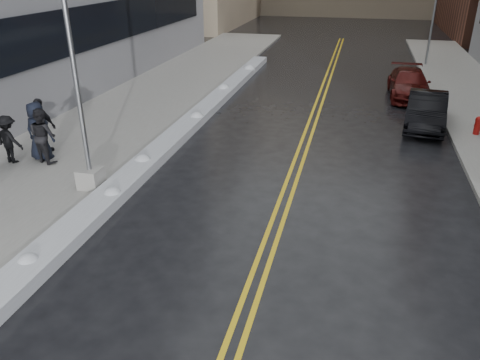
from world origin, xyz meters
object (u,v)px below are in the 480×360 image
Objects in this scene: pedestrian_b at (43,136)px; pedestrian_d at (42,126)px; pedestrian_e at (9,139)px; lamppost at (81,111)px; pedestrian_c at (39,131)px; fire_hydrant at (478,124)px; traffic_signal at (434,12)px; car_maroon at (409,84)px; car_black at (426,111)px.

pedestrian_b is 0.96× the size of pedestrian_d.
lamppost is at bearing 174.85° from pedestrian_e.
pedestrian_c is (-2.78, 1.59, -1.37)m from lamppost.
fire_hydrant is 16.40m from pedestrian_c.
pedestrian_b is 0.32m from pedestrian_c.
pedestrian_d reaches higher than fire_hydrant.
traffic_signal reaches higher than pedestrian_d.
pedestrian_b is (-2.52, 1.43, -1.45)m from lamppost.
traffic_signal is 2.97× the size of pedestrian_c.
lamppost is at bearing 150.59° from pedestrian_d.
pedestrian_d reaches higher than car_maroon.
lamppost reaches higher than pedestrian_c.
pedestrian_b is 1.14× the size of pedestrian_e.
lamppost is at bearing -127.43° from car_maroon.
car_black reaches higher than car_maroon.
lamppost is 13.82m from car_black.
pedestrian_c is 1.23× the size of pedestrian_e.
car_maroon is at bearing -101.60° from traffic_signal.
pedestrian_c is at bearing 150.21° from lamppost.
pedestrian_d is at bearing -102.95° from pedestrian_e.
pedestrian_d is 0.41× the size of car_maroon.
lamppost is 3.24m from pedestrian_b.
lamppost reaches higher than fire_hydrant.
fire_hydrant is 16.46m from pedestrian_d.
traffic_signal is 1.27× the size of car_maroon.
car_black is at bearing -95.93° from traffic_signal.
car_maroon is at bearing 100.93° from car_black.
traffic_signal is at bearing 61.79° from lamppost.
pedestrian_d is (-0.32, 0.63, -0.03)m from pedestrian_c.
fire_hydrant is at bearing -136.17° from pedestrian_b.
traffic_signal is 25.18m from pedestrian_c.
traffic_signal is 3.07× the size of pedestrian_d.
pedestrian_b is at bearing -151.66° from pedestrian_e.
pedestrian_c is at bearing -137.80° from car_maroon.
lamppost is 1.61× the size of car_maroon.
pedestrian_c is 1.03× the size of pedestrian_d.
fire_hydrant is 0.45× the size of pedestrian_e.
pedestrian_b is at bearing -143.11° from car_black.
pedestrian_d is 1.19× the size of pedestrian_e.
traffic_signal reaches higher than pedestrian_e.
pedestrian_e is at bearing -138.47° from car_maroon.
lamppost reaches higher than car_maroon.
car_maroon is at bearing -125.47° from pedestrian_e.
traffic_signal is 25.17m from pedestrian_b.
car_black is (12.96, 7.45, -0.37)m from pedestrian_b.
pedestrian_e is at bearing 162.93° from lamppost.
pedestrian_b is 0.93× the size of pedestrian_c.
lamppost is at bearing 154.59° from pedestrian_c.
car_maroon is (12.89, 12.14, -0.47)m from pedestrian_c.
lamppost is 4.09m from pedestrian_e.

